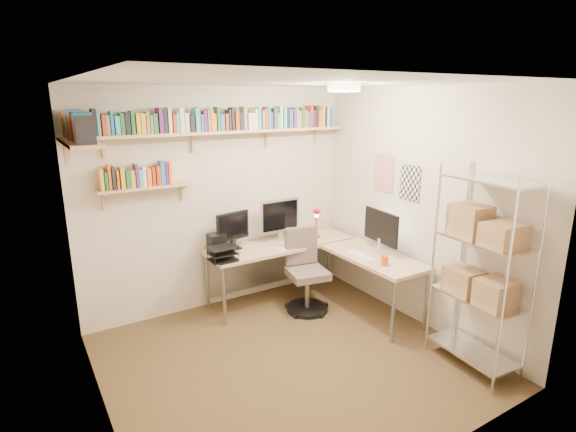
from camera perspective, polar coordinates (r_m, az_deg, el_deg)
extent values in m
plane|color=#47351E|center=(4.42, 0.29, -17.76)|extent=(3.20, 3.20, 0.00)
cube|color=#C1AF9D|center=(5.18, -8.57, 2.08)|extent=(3.20, 0.04, 2.50)
cube|color=#C1AF9D|center=(3.37, -23.55, -6.07)|extent=(0.04, 3.00, 2.50)
cube|color=#C1AF9D|center=(4.90, 16.36, 0.90)|extent=(0.04, 3.00, 2.50)
cube|color=#C1AF9D|center=(2.81, 17.04, -9.54)|extent=(3.20, 0.04, 2.50)
cube|color=silver|center=(3.72, 0.34, 16.69)|extent=(3.20, 3.00, 0.04)
cube|color=silver|center=(5.21, 12.04, 5.35)|extent=(0.01, 0.30, 0.42)
cube|color=silver|center=(4.94, 15.20, 4.07)|extent=(0.01, 0.28, 0.38)
cylinder|color=#FFEAC6|center=(4.29, 7.10, 15.81)|extent=(0.30, 0.30, 0.06)
cube|color=tan|center=(4.95, -8.32, 10.53)|extent=(3.05, 0.25, 0.03)
cube|color=tan|center=(4.14, -25.01, 8.49)|extent=(0.25, 1.00, 0.03)
cube|color=tan|center=(4.77, -17.61, 3.51)|extent=(0.95, 0.20, 0.02)
cube|color=tan|center=(4.67, -22.35, 8.47)|extent=(0.03, 0.20, 0.20)
cube|color=tan|center=(4.91, -11.85, 9.51)|extent=(0.03, 0.20, 0.20)
cube|color=tan|center=(5.28, -2.53, 10.17)|extent=(0.03, 0.20, 0.20)
cube|color=tan|center=(5.66, 3.76, 10.46)|extent=(0.03, 0.20, 0.20)
cube|color=#216431|center=(4.56, -25.74, 10.34)|extent=(0.03, 0.12, 0.20)
cube|color=black|center=(4.56, -25.25, 10.63)|extent=(0.03, 0.14, 0.24)
cube|color=#216431|center=(4.57, -24.56, 10.64)|extent=(0.04, 0.13, 0.23)
cube|color=#7E775C|center=(4.58, -23.96, 10.51)|extent=(0.03, 0.15, 0.20)
cube|color=black|center=(4.58, -23.45, 10.87)|extent=(0.04, 0.14, 0.25)
cube|color=teal|center=(4.59, -22.99, 10.78)|extent=(0.03, 0.12, 0.22)
cube|color=#B73818|center=(4.60, -22.44, 10.65)|extent=(0.03, 0.13, 0.19)
cube|color=#7E775C|center=(4.60, -21.98, 10.65)|extent=(0.03, 0.11, 0.19)
cube|color=teal|center=(4.61, -21.54, 10.91)|extent=(0.03, 0.12, 0.22)
cube|color=teal|center=(4.62, -20.94, 10.70)|extent=(0.04, 0.13, 0.18)
cube|color=#216431|center=(4.63, -20.39, 10.91)|extent=(0.04, 0.13, 0.20)
cube|color=black|center=(4.64, -19.84, 11.02)|extent=(0.04, 0.15, 0.21)
cube|color=#216431|center=(4.65, -19.23, 11.14)|extent=(0.03, 0.13, 0.22)
cube|color=gold|center=(4.66, -18.63, 11.06)|extent=(0.04, 0.14, 0.20)
cube|color=gold|center=(4.67, -18.01, 11.10)|extent=(0.04, 0.12, 0.20)
cube|color=#7E775C|center=(4.68, -17.51, 11.24)|extent=(0.03, 0.14, 0.21)
cube|color=#7E775C|center=(4.69, -17.10, 11.10)|extent=(0.02, 0.14, 0.18)
cube|color=#216431|center=(4.70, -16.61, 11.20)|extent=(0.04, 0.12, 0.19)
cube|color=#581C6B|center=(4.71, -16.01, 11.58)|extent=(0.04, 0.14, 0.24)
cube|color=black|center=(4.73, -15.50, 11.59)|extent=(0.04, 0.14, 0.24)
cube|color=beige|center=(4.74, -14.96, 11.69)|extent=(0.03, 0.14, 0.25)
cube|color=#B73818|center=(4.76, -14.39, 11.34)|extent=(0.03, 0.15, 0.18)
cube|color=teal|center=(4.77, -13.99, 11.46)|extent=(0.03, 0.13, 0.20)
cube|color=beige|center=(4.78, -13.50, 11.76)|extent=(0.04, 0.13, 0.24)
cube|color=beige|center=(4.80, -12.84, 11.51)|extent=(0.04, 0.11, 0.19)
cube|color=black|center=(4.81, -12.26, 11.43)|extent=(0.04, 0.14, 0.17)
cube|color=teal|center=(4.83, -11.73, 11.89)|extent=(0.03, 0.14, 0.24)
cube|color=#7E775C|center=(4.84, -11.41, 11.95)|extent=(0.02, 0.12, 0.25)
cube|color=teal|center=(4.85, -11.06, 11.52)|extent=(0.02, 0.14, 0.17)
cube|color=#581C6B|center=(4.86, -10.67, 11.78)|extent=(0.04, 0.13, 0.21)
cube|color=#7E775C|center=(4.88, -10.23, 11.84)|extent=(0.02, 0.13, 0.22)
cube|color=orange|center=(4.89, -9.88, 11.85)|extent=(0.03, 0.15, 0.21)
cube|color=orange|center=(4.90, -9.48, 11.66)|extent=(0.03, 0.12, 0.18)
cube|color=#216431|center=(4.92, -9.03, 12.09)|extent=(0.03, 0.13, 0.25)
cube|color=teal|center=(4.94, -8.52, 11.69)|extent=(0.04, 0.11, 0.17)
cube|color=#B73818|center=(4.96, -7.99, 11.75)|extent=(0.03, 0.12, 0.18)
cube|color=black|center=(4.97, -7.60, 12.01)|extent=(0.02, 0.12, 0.22)
cube|color=black|center=(4.99, -7.22, 12.14)|extent=(0.03, 0.11, 0.24)
cube|color=#B73818|center=(5.01, -6.69, 11.95)|extent=(0.04, 0.12, 0.20)
cube|color=black|center=(5.03, -6.14, 11.89)|extent=(0.04, 0.12, 0.19)
cube|color=#7E775C|center=(5.05, -5.71, 12.27)|extent=(0.04, 0.13, 0.25)
cube|color=beige|center=(5.07, -5.14, 11.91)|extent=(0.04, 0.14, 0.18)
cube|color=beige|center=(5.09, -4.72, 11.91)|extent=(0.03, 0.15, 0.18)
cube|color=beige|center=(5.11, -4.33, 12.18)|extent=(0.03, 0.14, 0.22)
cube|color=teal|center=(5.13, -3.87, 12.31)|extent=(0.03, 0.11, 0.24)
cube|color=#7E775C|center=(5.15, -3.46, 12.15)|extent=(0.03, 0.15, 0.21)
cube|color=#B73818|center=(5.17, -3.09, 12.25)|extent=(0.03, 0.14, 0.22)
cube|color=teal|center=(5.19, -2.74, 12.36)|extent=(0.03, 0.15, 0.24)
cube|color=#581C6B|center=(5.20, -2.41, 12.05)|extent=(0.03, 0.14, 0.18)
cube|color=#216431|center=(5.23, -1.93, 12.29)|extent=(0.04, 0.15, 0.22)
cube|color=#7E775C|center=(5.25, -1.50, 12.03)|extent=(0.03, 0.13, 0.17)
cube|color=beige|center=(5.27, -1.15, 12.43)|extent=(0.03, 0.12, 0.25)
cube|color=teal|center=(5.29, -0.71, 12.38)|extent=(0.04, 0.14, 0.23)
cube|color=black|center=(5.31, -0.35, 12.39)|extent=(0.03, 0.15, 0.23)
cube|color=teal|center=(5.33, 0.07, 12.28)|extent=(0.04, 0.13, 0.21)
cube|color=#581C6B|center=(5.36, 0.51, 12.37)|extent=(0.04, 0.15, 0.23)
cube|color=teal|center=(5.38, 0.86, 12.41)|extent=(0.03, 0.13, 0.23)
cube|color=orange|center=(5.40, 1.22, 12.21)|extent=(0.04, 0.11, 0.19)
cube|color=#216431|center=(5.43, 1.65, 12.41)|extent=(0.04, 0.11, 0.23)
cube|color=orange|center=(5.45, 1.99, 12.26)|extent=(0.03, 0.12, 0.20)
cube|color=teal|center=(5.47, 2.33, 12.15)|extent=(0.04, 0.12, 0.18)
cube|color=#B73818|center=(5.49, 2.70, 12.53)|extent=(0.04, 0.13, 0.25)
cube|color=#581C6B|center=(5.52, 3.03, 12.26)|extent=(0.02, 0.13, 0.20)
cube|color=black|center=(5.53, 3.34, 12.54)|extent=(0.04, 0.12, 0.25)
cube|color=orange|center=(5.56, 3.71, 12.25)|extent=(0.04, 0.15, 0.19)
cube|color=gold|center=(5.59, 4.11, 12.55)|extent=(0.04, 0.15, 0.25)
cube|color=black|center=(5.61, 4.45, 12.47)|extent=(0.02, 0.14, 0.23)
cube|color=beige|center=(5.63, 4.80, 12.52)|extent=(0.03, 0.13, 0.24)
cube|color=teal|center=(5.66, 5.19, 12.41)|extent=(0.04, 0.13, 0.22)
cube|color=black|center=(3.71, -24.33, 9.87)|extent=(0.14, 0.04, 0.21)
cube|color=#B73818|center=(3.75, -24.40, 9.66)|extent=(0.15, 0.03, 0.18)
cube|color=teal|center=(3.79, -24.53, 10.08)|extent=(0.14, 0.03, 0.23)
cube|color=#216431|center=(3.82, -24.60, 10.15)|extent=(0.12, 0.02, 0.24)
cube|color=teal|center=(3.85, -24.65, 10.09)|extent=(0.14, 0.03, 0.23)
cube|color=gold|center=(3.90, -24.73, 9.98)|extent=(0.12, 0.04, 0.21)
cube|color=black|center=(3.95, -24.85, 10.21)|extent=(0.13, 0.04, 0.24)
cube|color=gold|center=(3.99, -24.93, 10.10)|extent=(0.11, 0.04, 0.22)
cube|color=#B73818|center=(4.04, -25.03, 10.22)|extent=(0.13, 0.03, 0.23)
cube|color=#581C6B|center=(4.08, -25.08, 9.97)|extent=(0.11, 0.04, 0.19)
cube|color=orange|center=(4.13, -25.18, 10.14)|extent=(0.14, 0.04, 0.21)
cube|color=teal|center=(4.17, -25.28, 10.40)|extent=(0.14, 0.03, 0.25)
cube|color=#216431|center=(4.21, -25.33, 10.24)|extent=(0.13, 0.04, 0.22)
cube|color=#581C6B|center=(4.26, -25.43, 10.47)|extent=(0.12, 0.03, 0.25)
cube|color=beige|center=(4.30, -25.48, 10.29)|extent=(0.14, 0.04, 0.22)
cube|color=#7E775C|center=(4.35, -25.57, 10.34)|extent=(0.13, 0.04, 0.22)
cube|color=teal|center=(4.39, -25.63, 10.26)|extent=(0.13, 0.03, 0.21)
cube|color=gold|center=(4.44, -25.69, 10.17)|extent=(0.12, 0.04, 0.19)
cube|color=orange|center=(4.48, -25.79, 10.46)|extent=(0.14, 0.03, 0.23)
cube|color=#216431|center=(4.52, -25.81, 10.14)|extent=(0.14, 0.04, 0.18)
cube|color=teal|center=(4.57, -25.93, 10.53)|extent=(0.12, 0.02, 0.23)
cube|color=gold|center=(4.67, -22.66, 4.31)|extent=(0.03, 0.15, 0.21)
cube|color=#216431|center=(4.68, -22.16, 4.16)|extent=(0.03, 0.13, 0.18)
cube|color=orange|center=(4.68, -21.79, 4.60)|extent=(0.03, 0.12, 0.24)
cube|color=black|center=(4.68, -21.37, 4.53)|extent=(0.03, 0.15, 0.22)
cube|color=orange|center=(4.69, -20.87, 4.36)|extent=(0.02, 0.11, 0.18)
cube|color=gold|center=(4.70, -20.37, 4.58)|extent=(0.04, 0.14, 0.21)
cube|color=#216431|center=(4.71, -19.71, 4.45)|extent=(0.04, 0.12, 0.17)
cube|color=gold|center=(4.72, -19.18, 4.51)|extent=(0.04, 0.12, 0.17)
cube|color=#581C6B|center=(4.73, -18.77, 4.88)|extent=(0.02, 0.14, 0.23)
cube|color=teal|center=(4.74, -18.33, 4.63)|extent=(0.04, 0.14, 0.18)
cube|color=beige|center=(4.75, -17.89, 4.81)|extent=(0.03, 0.13, 0.20)
cube|color=orange|center=(4.76, -17.36, 4.76)|extent=(0.04, 0.14, 0.18)
cube|color=#B73818|center=(4.77, -16.80, 4.86)|extent=(0.03, 0.12, 0.19)
cube|color=#B73818|center=(4.78, -16.26, 4.99)|extent=(0.04, 0.13, 0.20)
cube|color=teal|center=(4.79, -15.76, 5.31)|extent=(0.04, 0.13, 0.24)
cube|color=#581C6B|center=(4.80, -15.30, 5.30)|extent=(0.03, 0.12, 0.23)
cube|color=orange|center=(4.81, -14.89, 5.34)|extent=(0.03, 0.12, 0.23)
cube|color=#DBB58E|center=(5.33, -0.85, -3.73)|extent=(1.80, 0.57, 0.04)
cube|color=#DBB58E|center=(5.03, 10.80, -5.14)|extent=(0.57, 1.23, 0.04)
cylinder|color=gray|center=(4.90, -8.09, -10.04)|extent=(0.04, 0.04, 0.66)
cylinder|color=gray|center=(5.30, -10.20, -8.14)|extent=(0.04, 0.04, 0.66)
cylinder|color=gray|center=(6.10, 5.18, -4.84)|extent=(0.04, 0.04, 0.66)
cylinder|color=gray|center=(4.64, 13.21, -11.77)|extent=(0.04, 0.04, 0.66)
cylinder|color=gray|center=(4.96, 17.17, -10.24)|extent=(0.04, 0.04, 0.66)
cube|color=gray|center=(5.63, -2.14, -5.98)|extent=(1.71, 0.02, 0.52)
cube|color=silver|center=(5.35, -1.06, 0.06)|extent=(0.52, 0.03, 0.40)
cube|color=black|center=(5.33, -0.95, 0.02)|extent=(0.47, 0.00, 0.34)
cube|color=black|center=(5.08, -7.04, -1.29)|extent=(0.42, 0.03, 0.32)
cube|color=black|center=(5.05, 11.72, -1.36)|extent=(0.03, 0.55, 0.36)
cube|color=white|center=(5.04, 11.57, -1.39)|extent=(0.00, 0.50, 0.31)
cube|color=white|center=(5.20, 0.57, -3.88)|extent=(0.40, 0.12, 0.01)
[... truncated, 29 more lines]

